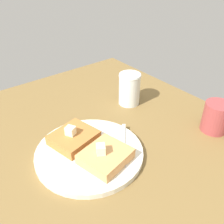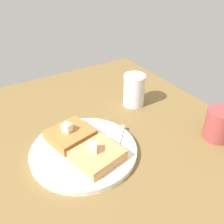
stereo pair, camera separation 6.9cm
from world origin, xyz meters
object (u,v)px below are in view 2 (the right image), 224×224
(syrup_jar, at_px, (134,91))
(fork, at_px, (118,147))
(plate, at_px, (84,150))
(coffee_mug, at_px, (219,125))

(syrup_jar, bearing_deg, fork, -45.31)
(plate, height_order, syrup_jar, syrup_jar)
(fork, xyz_separation_m, syrup_jar, (-0.16, 0.17, 0.03))
(plate, bearing_deg, coffee_mug, 68.35)
(fork, height_order, syrup_jar, syrup_jar)
(plate, bearing_deg, fork, 61.30)
(coffee_mug, bearing_deg, syrup_jar, -160.82)
(coffee_mug, bearing_deg, plate, -111.65)
(plate, distance_m, coffee_mug, 0.36)
(plate, xyz_separation_m, fork, (0.04, 0.07, 0.01))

